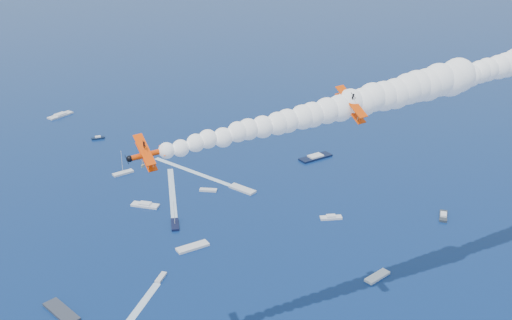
{
  "coord_description": "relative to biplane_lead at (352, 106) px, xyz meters",
  "views": [
    {
      "loc": [
        6.87,
        -71.25,
        94.61
      ],
      "look_at": [
        -0.22,
        28.52,
        49.77
      ],
      "focal_mm": 42.72,
      "sensor_mm": 36.0,
      "label": 1
    }
  ],
  "objects": [
    {
      "name": "smoke_trail_trail",
      "position": [
        -4.82,
        -1.53,
        -0.32
      ],
      "size": [
        72.09,
        62.77,
        12.4
      ],
      "primitive_type": null,
      "rotation": [
        0.0,
        0.0,
        3.65
      ],
      "color": "white"
    },
    {
      "name": "smoke_trail_lead",
      "position": [
        29.33,
        17.58,
        2.64
      ],
      "size": [
        72.17,
        64.81,
        12.4
      ],
      "primitive_type": null,
      "rotation": [
        0.0,
        0.0,
        3.68
      ],
      "color": "white"
    },
    {
      "name": "boat_wakes",
      "position": [
        -27.6,
        42.64,
        -57.22
      ],
      "size": [
        118.24,
        117.88,
        0.04
      ],
      "color": "white",
      "rests_on": "ground"
    },
    {
      "name": "biplane_lead",
      "position": [
        0.0,
        0.0,
        0.0
      ],
      "size": [
        11.95,
        12.87,
        9.13
      ],
      "primitive_type": null,
      "rotation": [
        -0.45,
        0.07,
        3.68
      ],
      "color": "#F44405"
    },
    {
      "name": "spectator_boats",
      "position": [
        -19.31,
        63.32,
        -56.9
      ],
      "size": [
        220.44,
        153.85,
        0.7
      ],
      "color": "black",
      "rests_on": "ground"
    },
    {
      "name": "biplane_trail",
      "position": [
        -34.69,
        -18.18,
        -2.96
      ],
      "size": [
        10.33,
        11.27,
        7.58
      ],
      "primitive_type": null,
      "rotation": [
        -0.35,
        0.07,
        3.65
      ],
      "color": "#FB4105"
    }
  ]
}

